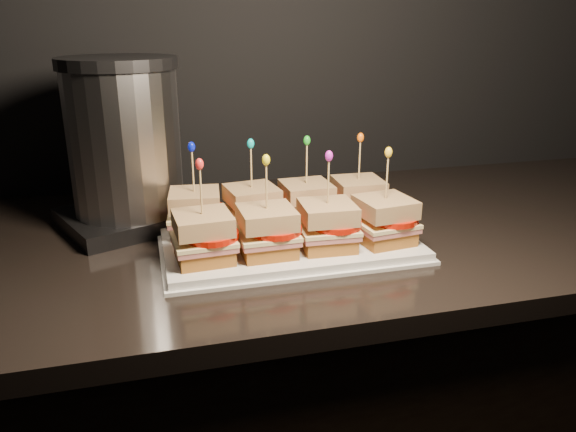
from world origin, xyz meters
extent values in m
cube|color=black|center=(0.50, 1.67, 0.90)|extent=(2.63, 0.68, 0.03)
cube|color=white|center=(0.42, 1.59, 0.93)|extent=(0.41, 0.25, 0.02)
cube|color=white|center=(0.42, 1.59, 0.92)|extent=(0.42, 0.26, 0.01)
cube|color=brown|center=(0.27, 1.65, 0.95)|extent=(0.09, 0.09, 0.02)
cube|color=#B95B5D|center=(0.27, 1.65, 0.96)|extent=(0.10, 0.10, 0.01)
cube|color=beige|center=(0.27, 1.65, 0.97)|extent=(0.10, 0.10, 0.01)
cylinder|color=red|center=(0.29, 1.64, 0.98)|extent=(0.08, 0.08, 0.01)
cube|color=brown|center=(0.27, 1.65, 1.00)|extent=(0.09, 0.09, 0.03)
cylinder|color=tan|center=(0.27, 1.65, 1.04)|extent=(0.00, 0.00, 0.09)
ellipsoid|color=#0713CE|center=(0.27, 1.65, 1.09)|extent=(0.01, 0.01, 0.02)
cube|color=brown|center=(0.37, 1.65, 0.95)|extent=(0.09, 0.09, 0.02)
cube|color=#B95B5D|center=(0.37, 1.65, 0.96)|extent=(0.10, 0.10, 0.01)
cube|color=beige|center=(0.37, 1.65, 0.97)|extent=(0.10, 0.10, 0.01)
cylinder|color=red|center=(0.38, 1.64, 0.98)|extent=(0.08, 0.08, 0.01)
cube|color=brown|center=(0.37, 1.65, 1.00)|extent=(0.09, 0.09, 0.03)
cylinder|color=tan|center=(0.37, 1.65, 1.04)|extent=(0.00, 0.00, 0.09)
ellipsoid|color=#05B6B9|center=(0.37, 1.65, 1.09)|extent=(0.01, 0.01, 0.02)
cube|color=brown|center=(0.47, 1.65, 0.95)|extent=(0.08, 0.08, 0.02)
cube|color=#B95B5D|center=(0.47, 1.65, 0.96)|extent=(0.09, 0.09, 0.01)
cube|color=beige|center=(0.47, 1.65, 0.97)|extent=(0.09, 0.09, 0.01)
cylinder|color=red|center=(0.48, 1.64, 0.98)|extent=(0.08, 0.08, 0.01)
cube|color=brown|center=(0.47, 1.65, 1.00)|extent=(0.08, 0.08, 0.03)
cylinder|color=tan|center=(0.47, 1.65, 1.04)|extent=(0.00, 0.00, 0.09)
ellipsoid|color=green|center=(0.47, 1.65, 1.09)|extent=(0.01, 0.01, 0.02)
cube|color=brown|center=(0.57, 1.65, 0.95)|extent=(0.08, 0.08, 0.02)
cube|color=#B95B5D|center=(0.57, 1.65, 0.96)|extent=(0.09, 0.09, 0.01)
cube|color=beige|center=(0.57, 1.65, 0.97)|extent=(0.09, 0.09, 0.01)
cylinder|color=red|center=(0.58, 1.64, 0.98)|extent=(0.08, 0.08, 0.01)
cube|color=brown|center=(0.57, 1.65, 1.00)|extent=(0.09, 0.09, 0.03)
cylinder|color=tan|center=(0.57, 1.65, 1.04)|extent=(0.00, 0.00, 0.09)
ellipsoid|color=#F96409|center=(0.57, 1.65, 1.09)|extent=(0.01, 0.01, 0.02)
cube|color=brown|center=(0.27, 1.53, 0.95)|extent=(0.09, 0.09, 0.02)
cube|color=#B95B5D|center=(0.27, 1.53, 0.96)|extent=(0.09, 0.09, 0.01)
cube|color=beige|center=(0.27, 1.53, 0.97)|extent=(0.10, 0.09, 0.01)
cylinder|color=red|center=(0.29, 1.53, 0.98)|extent=(0.08, 0.08, 0.01)
cube|color=brown|center=(0.27, 1.53, 1.00)|extent=(0.09, 0.09, 0.03)
cylinder|color=tan|center=(0.27, 1.53, 1.04)|extent=(0.00, 0.00, 0.09)
ellipsoid|color=red|center=(0.27, 1.53, 1.09)|extent=(0.01, 0.01, 0.02)
cube|color=brown|center=(0.37, 1.53, 0.95)|extent=(0.08, 0.08, 0.02)
cube|color=#B95B5D|center=(0.37, 1.53, 0.96)|extent=(0.09, 0.09, 0.01)
cube|color=beige|center=(0.37, 1.53, 0.97)|extent=(0.09, 0.09, 0.01)
cylinder|color=red|center=(0.38, 1.53, 0.98)|extent=(0.08, 0.08, 0.01)
cube|color=brown|center=(0.37, 1.53, 1.00)|extent=(0.08, 0.08, 0.03)
cylinder|color=tan|center=(0.37, 1.53, 1.04)|extent=(0.00, 0.00, 0.09)
ellipsoid|color=yellow|center=(0.37, 1.53, 1.09)|extent=(0.01, 0.01, 0.02)
cube|color=brown|center=(0.47, 1.53, 0.95)|extent=(0.08, 0.08, 0.02)
cube|color=#B95B5D|center=(0.47, 1.53, 0.96)|extent=(0.09, 0.09, 0.01)
cube|color=beige|center=(0.47, 1.53, 0.97)|extent=(0.09, 0.09, 0.01)
cylinder|color=red|center=(0.48, 1.53, 0.98)|extent=(0.08, 0.08, 0.01)
cube|color=brown|center=(0.47, 1.53, 1.00)|extent=(0.09, 0.09, 0.03)
cylinder|color=tan|center=(0.47, 1.53, 1.04)|extent=(0.00, 0.00, 0.09)
ellipsoid|color=#C81FC3|center=(0.47, 1.53, 1.09)|extent=(0.01, 0.01, 0.02)
cube|color=brown|center=(0.57, 1.53, 0.95)|extent=(0.09, 0.09, 0.02)
cube|color=#B95B5D|center=(0.57, 1.53, 0.96)|extent=(0.10, 0.10, 0.01)
cube|color=beige|center=(0.57, 1.53, 0.97)|extent=(0.10, 0.10, 0.01)
cylinder|color=red|center=(0.58, 1.53, 0.98)|extent=(0.08, 0.08, 0.01)
cube|color=brown|center=(0.57, 1.53, 1.00)|extent=(0.09, 0.09, 0.03)
cylinder|color=tan|center=(0.57, 1.53, 1.04)|extent=(0.00, 0.00, 0.09)
ellipsoid|color=yellow|center=(0.57, 1.53, 1.09)|extent=(0.01, 0.01, 0.02)
cube|color=#262628|center=(0.17, 1.77, 0.94)|extent=(0.29, 0.27, 0.03)
cylinder|color=silver|center=(0.17, 1.77, 1.08)|extent=(0.19, 0.19, 0.25)
cylinder|color=#262628|center=(0.17, 1.77, 1.21)|extent=(0.20, 0.20, 0.02)
camera|label=1|loc=(0.20, 0.75, 1.28)|focal=35.00mm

